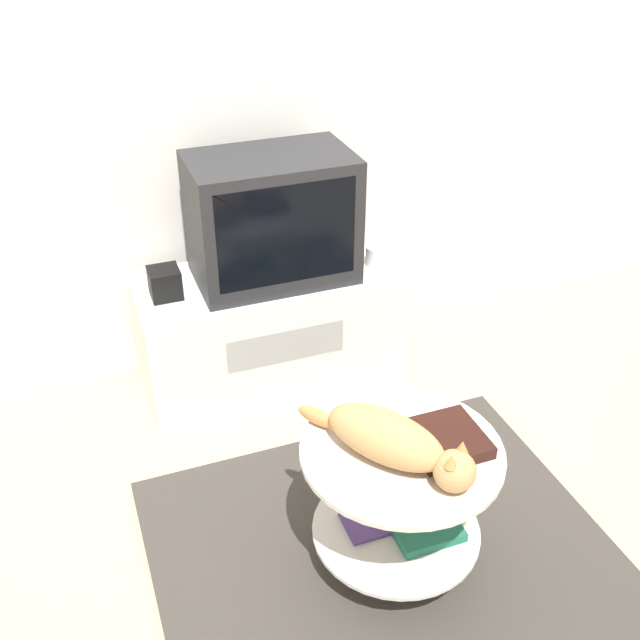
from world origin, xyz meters
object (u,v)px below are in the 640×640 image
Objects in this scene: dvd_box at (446,439)px; cat at (394,441)px; tv at (272,219)px; speaker at (165,283)px.

dvd_box is 0.18m from cat.
tv is 0.47m from speaker.
tv reaches higher than dvd_box.
dvd_box is (0.60, -1.08, -0.07)m from speaker.
speaker is (-0.43, -0.01, -0.19)m from tv.
tv is at bearing 99.02° from dvd_box.
tv reaches higher than cat.
tv is 1.23× the size of cat.
cat reaches higher than dvd_box.
tv is 5.32× the size of speaker.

